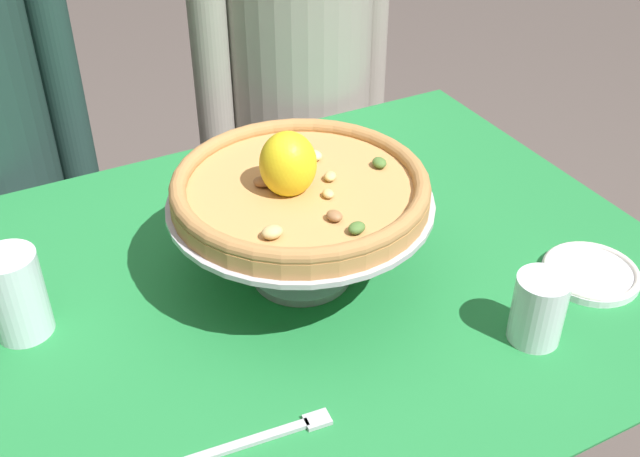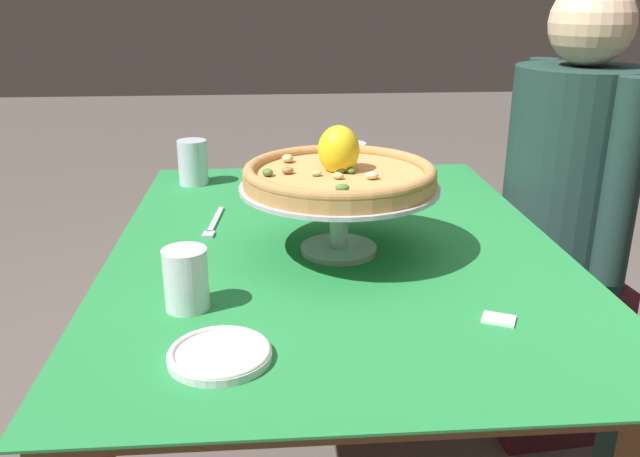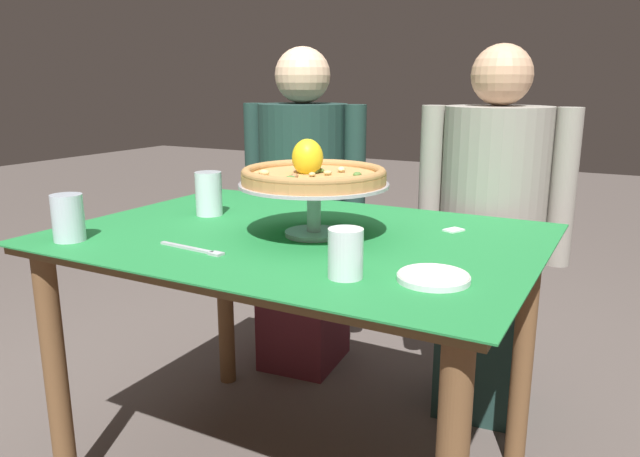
{
  "view_description": "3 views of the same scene",
  "coord_description": "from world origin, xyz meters",
  "px_view_note": "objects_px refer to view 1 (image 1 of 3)",
  "views": [
    {
      "loc": [
        -0.35,
        -0.83,
        1.47
      ],
      "look_at": [
        0.1,
        0.03,
        0.79
      ],
      "focal_mm": 43.17,
      "sensor_mm": 36.0,
      "label": 1
    },
    {
      "loc": [
        1.25,
        -0.13,
        1.22
      ],
      "look_at": [
        0.1,
        -0.04,
        0.8
      ],
      "focal_mm": 36.9,
      "sensor_mm": 36.0,
      "label": 2
    },
    {
      "loc": [
        0.78,
        -1.32,
        1.12
      ],
      "look_at": [
        0.07,
        -0.01,
        0.76
      ],
      "focal_mm": 33.55,
      "sensor_mm": 36.0,
      "label": 3
    }
  ],
  "objects_px": {
    "pizza": "(300,187)",
    "side_plate": "(591,272)",
    "water_glass_side_left": "(18,300)",
    "dinner_fork": "(264,437)",
    "sugar_packet": "(394,162)",
    "pizza_stand": "(301,219)",
    "water_glass_front_right": "(537,313)",
    "diner_right": "(297,128)"
  },
  "relations": [
    {
      "from": "pizza",
      "to": "side_plate",
      "type": "distance_m",
      "value": 0.47
    },
    {
      "from": "water_glass_side_left",
      "to": "dinner_fork",
      "type": "xyz_separation_m",
      "value": [
        0.22,
        -0.33,
        -0.05
      ]
    },
    {
      "from": "pizza_stand",
      "to": "water_glass_front_right",
      "type": "relative_size",
      "value": 3.76
    },
    {
      "from": "side_plate",
      "to": "pizza",
      "type": "bearing_deg",
      "value": 152.22
    },
    {
      "from": "water_glass_side_left",
      "to": "sugar_packet",
      "type": "height_order",
      "value": "water_glass_side_left"
    },
    {
      "from": "water_glass_side_left",
      "to": "diner_right",
      "type": "distance_m",
      "value": 0.94
    },
    {
      "from": "water_glass_side_left",
      "to": "diner_right",
      "type": "height_order",
      "value": "diner_right"
    },
    {
      "from": "sugar_packet",
      "to": "pizza",
      "type": "bearing_deg",
      "value": -143.93
    },
    {
      "from": "pizza",
      "to": "sugar_packet",
      "type": "xyz_separation_m",
      "value": [
        0.31,
        0.22,
        -0.16
      ]
    },
    {
      "from": "sugar_packet",
      "to": "diner_right",
      "type": "xyz_separation_m",
      "value": [
        0.01,
        0.44,
        -0.13
      ]
    },
    {
      "from": "diner_right",
      "to": "pizza_stand",
      "type": "bearing_deg",
      "value": -115.37
    },
    {
      "from": "pizza",
      "to": "water_glass_front_right",
      "type": "relative_size",
      "value": 3.6
    },
    {
      "from": "water_glass_front_right",
      "to": "side_plate",
      "type": "relative_size",
      "value": 0.7
    },
    {
      "from": "pizza_stand",
      "to": "dinner_fork",
      "type": "bearing_deg",
      "value": -125.0
    },
    {
      "from": "pizza_stand",
      "to": "dinner_fork",
      "type": "xyz_separation_m",
      "value": [
        -0.18,
        -0.26,
        -0.1
      ]
    },
    {
      "from": "sugar_packet",
      "to": "diner_right",
      "type": "bearing_deg",
      "value": 89.15
    },
    {
      "from": "pizza",
      "to": "diner_right",
      "type": "relative_size",
      "value": 0.3
    },
    {
      "from": "pizza",
      "to": "diner_right",
      "type": "height_order",
      "value": "diner_right"
    },
    {
      "from": "pizza",
      "to": "dinner_fork",
      "type": "bearing_deg",
      "value": -124.82
    },
    {
      "from": "pizza_stand",
      "to": "water_glass_side_left",
      "type": "height_order",
      "value": "pizza_stand"
    },
    {
      "from": "diner_right",
      "to": "water_glass_side_left",
      "type": "bearing_deg",
      "value": -140.38
    },
    {
      "from": "side_plate",
      "to": "sugar_packet",
      "type": "xyz_separation_m",
      "value": [
        -0.08,
        0.43,
        -0.01
      ]
    },
    {
      "from": "water_glass_side_left",
      "to": "dinner_fork",
      "type": "distance_m",
      "value": 0.4
    },
    {
      "from": "water_glass_side_left",
      "to": "sugar_packet",
      "type": "xyz_separation_m",
      "value": [
        0.7,
        0.15,
        -0.05
      ]
    },
    {
      "from": "water_glass_side_left",
      "to": "diner_right",
      "type": "xyz_separation_m",
      "value": [
        0.71,
        0.59,
        -0.19
      ]
    },
    {
      "from": "pizza_stand",
      "to": "diner_right",
      "type": "height_order",
      "value": "diner_right"
    },
    {
      "from": "pizza",
      "to": "water_glass_front_right",
      "type": "distance_m",
      "value": 0.37
    },
    {
      "from": "sugar_packet",
      "to": "diner_right",
      "type": "distance_m",
      "value": 0.45
    },
    {
      "from": "pizza",
      "to": "side_plate",
      "type": "relative_size",
      "value": 2.51
    },
    {
      "from": "pizza_stand",
      "to": "pizza",
      "type": "relative_size",
      "value": 1.04
    },
    {
      "from": "water_glass_front_right",
      "to": "water_glass_side_left",
      "type": "relative_size",
      "value": 0.79
    },
    {
      "from": "dinner_fork",
      "to": "water_glass_side_left",
      "type": "bearing_deg",
      "value": 123.48
    },
    {
      "from": "pizza_stand",
      "to": "dinner_fork",
      "type": "height_order",
      "value": "pizza_stand"
    },
    {
      "from": "pizza_stand",
      "to": "water_glass_front_right",
      "type": "bearing_deg",
      "value": -50.31
    },
    {
      "from": "side_plate",
      "to": "diner_right",
      "type": "bearing_deg",
      "value": 95.03
    },
    {
      "from": "dinner_fork",
      "to": "water_glass_front_right",
      "type": "bearing_deg",
      "value": -1.61
    },
    {
      "from": "pizza_stand",
      "to": "sugar_packet",
      "type": "xyz_separation_m",
      "value": [
        0.31,
        0.22,
        -0.1
      ]
    },
    {
      "from": "water_glass_side_left",
      "to": "dinner_fork",
      "type": "height_order",
      "value": "water_glass_side_left"
    },
    {
      "from": "water_glass_front_right",
      "to": "water_glass_side_left",
      "type": "distance_m",
      "value": 0.71
    },
    {
      "from": "water_glass_front_right",
      "to": "side_plate",
      "type": "height_order",
      "value": "water_glass_front_right"
    },
    {
      "from": "pizza_stand",
      "to": "pizza",
      "type": "xyz_separation_m",
      "value": [
        -0.0,
        -0.0,
        0.06
      ]
    },
    {
      "from": "water_glass_front_right",
      "to": "sugar_packet",
      "type": "distance_m",
      "value": 0.5
    }
  ]
}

